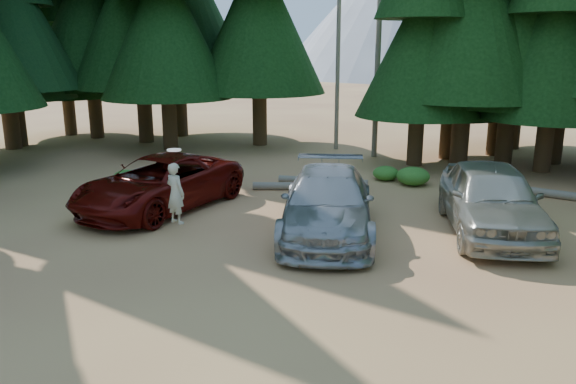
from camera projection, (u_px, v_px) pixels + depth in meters
name	position (u px, v px, depth m)	size (l,w,h in m)	color
ground	(259.00, 281.00, 11.92)	(160.00, 160.00, 0.00)	#9C6042
forest_belt_north	(358.00, 154.00, 25.95)	(36.00, 7.00, 22.00)	black
snag_front	(379.00, 17.00, 23.76)	(0.24, 0.24, 12.00)	#6E6458
snag_back	(338.00, 42.00, 25.92)	(0.20, 0.20, 10.00)	#6E6458
red_pickup	(160.00, 183.00, 16.97)	(2.67, 5.79, 1.61)	#590B07
silver_minivan_center	(328.00, 203.00, 14.74)	(2.34, 5.77, 1.67)	#9C9FA4
silver_minivan_right	(491.00, 198.00, 14.80)	(2.21, 5.50, 1.87)	#A5A293
frisbee_player	(175.00, 193.00, 14.52)	(0.69, 0.59, 1.95)	beige
log_left	(306.00, 186.00, 19.40)	(0.26, 0.26, 3.69)	#6E6458
log_mid	(323.00, 181.00, 20.09)	(0.27, 0.27, 3.22)	#6E6458
log_right	(553.00, 194.00, 18.36)	(0.28, 0.28, 4.32)	#6E6458
shrub_far_left	(126.00, 177.00, 20.19)	(0.93, 0.93, 0.51)	#336C20
shrub_left	(141.00, 180.00, 19.79)	(0.84, 0.84, 0.46)	#336C20
shrub_center_left	(314.00, 178.00, 20.06)	(0.90, 0.90, 0.50)	#336C20
shrub_center_right	(386.00, 173.00, 20.78)	(0.96, 0.96, 0.53)	#336C20
shrub_right	(413.00, 176.00, 20.04)	(1.18, 1.18, 0.65)	#336C20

